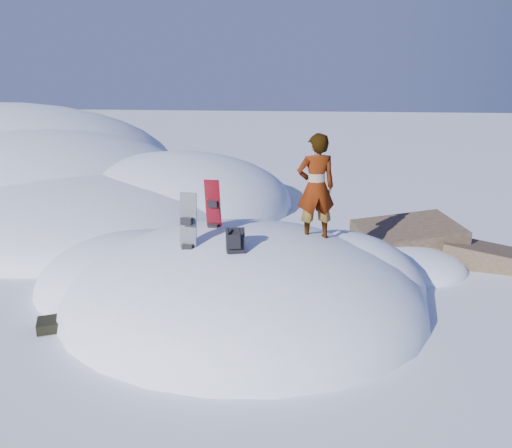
# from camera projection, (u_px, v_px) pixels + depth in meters

# --- Properties ---
(ground) EXTENTS (120.00, 120.00, 0.00)m
(ground) POSITION_uv_depth(u_px,v_px,m) (242.00, 304.00, 9.64)
(ground) COLOR white
(ground) RESTS_ON ground
(snow_mound) EXTENTS (8.00, 6.00, 3.00)m
(snow_mound) POSITION_uv_depth(u_px,v_px,m) (235.00, 298.00, 9.89)
(snow_mound) COLOR white
(snow_mound) RESTS_ON ground
(snow_ridge) EXTENTS (21.50, 18.50, 6.40)m
(snow_ridge) POSITION_uv_depth(u_px,v_px,m) (28.00, 186.00, 20.34)
(snow_ridge) COLOR white
(snow_ridge) RESTS_ON ground
(rock_outcrop) EXTENTS (4.68, 4.41, 1.68)m
(rock_outcrop) POSITION_uv_depth(u_px,v_px,m) (414.00, 259.00, 12.03)
(rock_outcrop) COLOR brown
(rock_outcrop) RESTS_ON ground
(snowboard_red) EXTENTS (0.31, 0.25, 1.53)m
(snowboard_red) POSITION_uv_depth(u_px,v_px,m) (214.00, 218.00, 9.47)
(snowboard_red) COLOR #AE091B
(snowboard_red) RESTS_ON snow_mound
(snowboard_dark) EXTENTS (0.31, 0.24, 1.56)m
(snowboard_dark) POSITION_uv_depth(u_px,v_px,m) (188.00, 237.00, 8.54)
(snowboard_dark) COLOR black
(snowboard_dark) RESTS_ON snow_mound
(backpack) EXTENTS (0.38, 0.43, 0.51)m
(backpack) POSITION_uv_depth(u_px,v_px,m) (235.00, 240.00, 8.29)
(backpack) COLOR black
(backpack) RESTS_ON snow_mound
(gear_pile) EXTENTS (0.86, 0.68, 0.22)m
(gear_pile) POSITION_uv_depth(u_px,v_px,m) (60.00, 322.00, 8.68)
(gear_pile) COLOR black
(gear_pile) RESTS_ON ground
(person) EXTENTS (0.82, 0.66, 1.97)m
(person) POSITION_uv_depth(u_px,v_px,m) (316.00, 187.00, 9.09)
(person) COLOR slate
(person) RESTS_ON snow_mound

